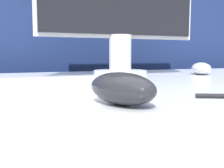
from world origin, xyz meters
name	(u,v)px	position (x,y,z in m)	size (l,w,h in m)	color
partition_panel	(60,79)	(0.00, 0.65, 0.66)	(5.00, 0.03, 1.33)	navy
computer_mouse_near	(121,88)	(-0.07, -0.27, 0.73)	(0.10, 0.14, 0.05)	#232328
keyboard	(30,86)	(-0.19, -0.09, 0.72)	(0.39, 0.14, 0.02)	silver
computer_mouse_far	(201,68)	(0.44, 0.17, 0.73)	(0.11, 0.14, 0.05)	silver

